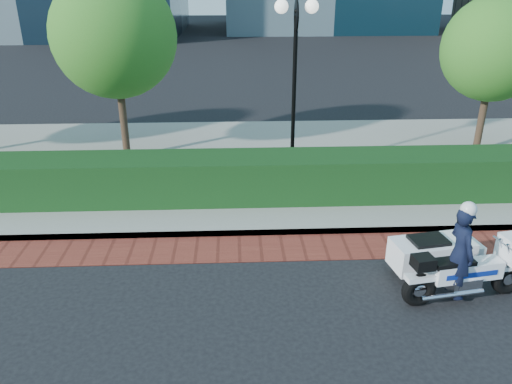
{
  "coord_description": "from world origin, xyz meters",
  "views": [
    {
      "loc": [
        -0.47,
        -6.9,
        4.9
      ],
      "look_at": [
        -0.08,
        1.96,
        1.0
      ],
      "focal_mm": 35.0,
      "sensor_mm": 36.0,
      "label": 1
    }
  ],
  "objects_px": {
    "lamppost": "(295,62)",
    "tree_c": "(495,49)",
    "police_motorcycle": "(451,258)",
    "tree_b": "(114,36)"
  },
  "relations": [
    {
      "from": "lamppost",
      "to": "tree_c",
      "type": "distance_m",
      "value": 5.65
    },
    {
      "from": "lamppost",
      "to": "police_motorcycle",
      "type": "height_order",
      "value": "lamppost"
    },
    {
      "from": "tree_c",
      "to": "lamppost",
      "type": "bearing_deg",
      "value": -166.7
    },
    {
      "from": "tree_b",
      "to": "police_motorcycle",
      "type": "height_order",
      "value": "tree_b"
    },
    {
      "from": "lamppost",
      "to": "police_motorcycle",
      "type": "distance_m",
      "value": 6.05
    },
    {
      "from": "lamppost",
      "to": "police_motorcycle",
      "type": "xyz_separation_m",
      "value": [
        2.06,
        -5.18,
        -2.35
      ]
    },
    {
      "from": "lamppost",
      "to": "tree_b",
      "type": "relative_size",
      "value": 0.86
    },
    {
      "from": "tree_c",
      "to": "police_motorcycle",
      "type": "distance_m",
      "value": 7.73
    },
    {
      "from": "lamppost",
      "to": "tree_c",
      "type": "height_order",
      "value": "tree_c"
    },
    {
      "from": "tree_b",
      "to": "tree_c",
      "type": "relative_size",
      "value": 1.14
    }
  ]
}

